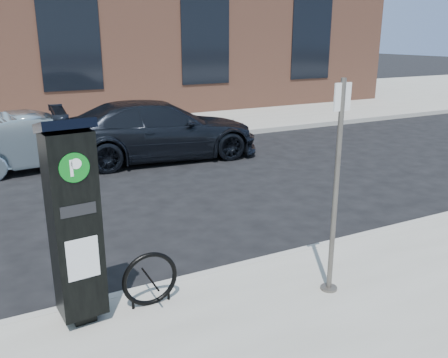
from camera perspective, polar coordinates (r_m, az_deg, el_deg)
ground at (r=6.60m, az=3.43°, el=-10.93°), size 120.00×120.00×0.00m
sidewalk_far at (r=19.46m, az=-18.33°, el=7.21°), size 60.00×12.00×0.15m
curb_near at (r=6.55m, az=3.53°, el=-10.42°), size 60.00×0.12×0.16m
curb_far at (r=13.69m, az=-14.03°, el=3.75°), size 60.00×0.12×0.16m
building at (r=22.21m, az=-20.74°, el=18.68°), size 28.00×10.05×8.25m
parking_kiosk at (r=5.02m, az=-17.57°, el=-4.93°), size 0.54×0.49×2.20m
sign_pole at (r=5.49m, az=13.29°, el=-1.45°), size 0.22×0.20×2.50m
bike_rack at (r=5.47m, az=-8.88°, el=-11.83°), size 0.64×0.05×0.64m
car_silver at (r=12.20m, az=-21.16°, el=4.39°), size 4.19×1.92×1.33m
car_dark at (r=12.30m, az=-7.88°, el=5.86°), size 5.32×2.53×1.50m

